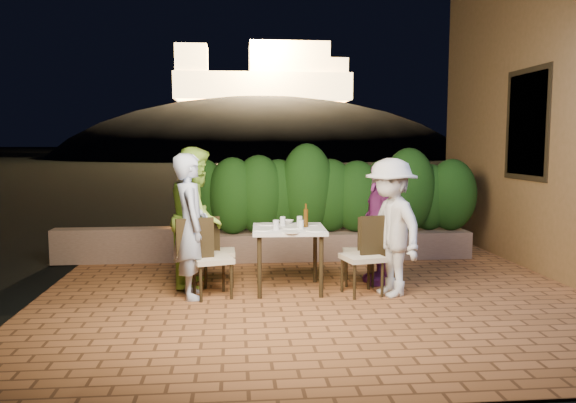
{
  "coord_description": "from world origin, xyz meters",
  "views": [
    {
      "loc": [
        -1.24,
        -6.0,
        1.76
      ],
      "look_at": [
        -0.62,
        0.62,
        1.05
      ],
      "focal_mm": 35.0,
      "sensor_mm": 36.0,
      "label": 1
    }
  ],
  "objects": [
    {
      "name": "ground",
      "position": [
        0.0,
        0.0,
        -0.02
      ],
      "size": [
        400.0,
        400.0,
        0.0
      ],
      "primitive_type": "plane",
      "color": "black",
      "rests_on": "ground"
    },
    {
      "name": "terrace_floor",
      "position": [
        0.0,
        0.5,
        -0.07
      ],
      "size": [
        7.0,
        6.0,
        0.15
      ],
      "primitive_type": "cube",
      "color": "brown",
      "rests_on": "ground"
    },
    {
      "name": "building_wall",
      "position": [
        3.6,
        2.0,
        2.5
      ],
      "size": [
        1.6,
        5.0,
        5.0
      ],
      "primitive_type": "cube",
      "color": "olive",
      "rests_on": "ground"
    },
    {
      "name": "window_pane",
      "position": [
        2.82,
        1.5,
        2.0
      ],
      "size": [
        0.08,
        1.0,
        1.4
      ],
      "primitive_type": "cube",
      "color": "black",
      "rests_on": "building_wall"
    },
    {
      "name": "window_frame",
      "position": [
        2.81,
        1.5,
        2.0
      ],
      "size": [
        0.06,
        1.15,
        1.55
      ],
      "primitive_type": "cube",
      "color": "black",
      "rests_on": "building_wall"
    },
    {
      "name": "planter",
      "position": [
        0.2,
        2.3,
        0.2
      ],
      "size": [
        4.2,
        0.55,
        0.4
      ],
      "primitive_type": "cube",
      "color": "brown",
      "rests_on": "ground"
    },
    {
      "name": "hedge",
      "position": [
        0.2,
        2.3,
        0.95
      ],
      "size": [
        4.0,
        0.7,
        1.1
      ],
      "primitive_type": null,
      "color": "#15380F",
      "rests_on": "planter"
    },
    {
      "name": "parapet",
      "position": [
        -2.8,
        2.3,
        0.25
      ],
      "size": [
        2.2,
        0.3,
        0.5
      ],
      "primitive_type": "cube",
      "color": "brown",
      "rests_on": "ground"
    },
    {
      "name": "hill",
      "position": [
        2.0,
        60.0,
        -4.0
      ],
      "size": [
        52.0,
        40.0,
        22.0
      ],
      "primitive_type": "ellipsoid",
      "color": "black",
      "rests_on": "ground"
    },
    {
      "name": "fortress",
      "position": [
        2.0,
        60.0,
        10.5
      ],
      "size": [
        26.0,
        8.0,
        8.0
      ],
      "primitive_type": null,
      "color": "#FFCC7A",
      "rests_on": "hill"
    },
    {
      "name": "dining_table",
      "position": [
        -0.62,
        0.52,
        0.38
      ],
      "size": [
        0.88,
        0.88,
        0.75
      ],
      "primitive_type": null,
      "rotation": [
        0.0,
        0.0,
        -0.04
      ],
      "color": "white",
      "rests_on": "ground"
    },
    {
      "name": "plate_nw",
      "position": [
        -0.93,
        0.35,
        0.76
      ],
      "size": [
        0.22,
        0.22,
        0.01
      ],
      "primitive_type": "cylinder",
      "color": "white",
      "rests_on": "dining_table"
    },
    {
      "name": "plate_sw",
      "position": [
        -0.87,
        0.79,
        0.76
      ],
      "size": [
        0.23,
        0.23,
        0.01
      ],
      "primitive_type": "cylinder",
      "color": "white",
      "rests_on": "dining_table"
    },
    {
      "name": "plate_ne",
      "position": [
        -0.34,
        0.26,
        0.76
      ],
      "size": [
        0.23,
        0.23,
        0.01
      ],
      "primitive_type": "cylinder",
      "color": "white",
      "rests_on": "dining_table"
    },
    {
      "name": "plate_se",
      "position": [
        -0.34,
        0.72,
        0.76
      ],
      "size": [
        0.2,
        0.2,
        0.01
      ],
      "primitive_type": "cylinder",
      "color": "white",
      "rests_on": "dining_table"
    },
    {
      "name": "plate_centre",
      "position": [
        -0.59,
        0.48,
        0.76
      ],
      "size": [
        0.23,
        0.23,
        0.01
      ],
      "primitive_type": "cylinder",
      "color": "white",
      "rests_on": "dining_table"
    },
    {
      "name": "plate_front",
      "position": [
        -0.63,
        0.17,
        0.76
      ],
      "size": [
        0.22,
        0.22,
        0.01
      ],
      "primitive_type": "cylinder",
      "color": "white",
      "rests_on": "dining_table"
    },
    {
      "name": "glass_nw",
      "position": [
        -0.79,
        0.37,
        0.81
      ],
      "size": [
        0.07,
        0.07,
        0.12
      ],
      "primitive_type": "cylinder",
      "color": "silver",
      "rests_on": "dining_table"
    },
    {
      "name": "glass_sw",
      "position": [
        -0.68,
        0.7,
        0.81
      ],
      "size": [
        0.06,
        0.06,
        0.11
      ],
      "primitive_type": "cylinder",
      "color": "silver",
      "rests_on": "dining_table"
    },
    {
      "name": "glass_ne",
      "position": [
        -0.49,
        0.41,
        0.8
      ],
      "size": [
        0.06,
        0.06,
        0.11
      ],
      "primitive_type": "cylinder",
      "color": "silver",
      "rests_on": "dining_table"
    },
    {
      "name": "glass_se",
      "position": [
        -0.47,
        0.69,
        0.81
      ],
      "size": [
        0.07,
        0.07,
        0.12
      ],
      "primitive_type": "cylinder",
      "color": "silver",
      "rests_on": "dining_table"
    },
    {
      "name": "beer_bottle",
      "position": [
        -0.41,
        0.56,
        0.89
      ],
      "size": [
        0.05,
        0.05,
        0.28
      ],
      "primitive_type": null,
      "color": "#4A2D0C",
      "rests_on": "dining_table"
    },
    {
      "name": "bowl",
      "position": [
        -0.62,
        0.86,
        0.77
      ],
      "size": [
        0.23,
        0.23,
        0.04
      ],
      "primitive_type": "imported",
      "rotation": [
        0.0,
        0.0,
        -0.41
      ],
      "color": "white",
      "rests_on": "dining_table"
    },
    {
      "name": "chair_left_front",
      "position": [
        -1.52,
        0.3,
        0.46
      ],
      "size": [
        0.52,
        0.52,
        0.91
      ],
      "primitive_type": null,
      "rotation": [
        0.0,
        0.0,
        0.28
      ],
      "color": "black",
      "rests_on": "ground"
    },
    {
      "name": "chair_left_back",
      "position": [
        -1.46,
        0.84,
        0.43
      ],
      "size": [
        0.41,
        0.41,
        0.85
      ],
      "primitive_type": null,
      "rotation": [
        0.0,
        0.0,
        0.03
      ],
      "color": "black",
      "rests_on": "ground"
    },
    {
      "name": "chair_right_front",
      "position": [
        0.2,
        0.24,
        0.46
      ],
      "size": [
        0.51,
        0.51,
        0.91
      ],
      "primitive_type": null,
      "rotation": [
        0.0,
        0.0,
        3.37
      ],
      "color": "black",
      "rests_on": "ground"
    },
    {
      "name": "chair_right_back",
      "position": [
        0.27,
        0.71,
        0.42
      ],
      "size": [
        0.44,
        0.44,
        0.84
      ],
      "primitive_type": null,
      "rotation": [
        0.0,
        0.0,
        3.0
      ],
      "color": "black",
      "rests_on": "ground"
    },
    {
      "name": "diner_blue",
      "position": [
        -1.75,
        0.32,
        0.82
      ],
      "size": [
        0.49,
        0.66,
        1.63
      ],
      "primitive_type": "imported",
      "rotation": [
        0.0,
        0.0,
        1.75
      ],
      "color": "#A7B7D7",
      "rests_on": "ground"
    },
    {
      "name": "diner_green",
      "position": [
        -1.72,
        0.86,
        0.85
      ],
      "size": [
        0.73,
        0.89,
        1.7
      ],
      "primitive_type": "imported",
      "rotation": [
        0.0,
        0.0,
        1.46
      ],
      "color": "#A3DE45",
      "rests_on": "ground"
    },
    {
      "name": "diner_white",
      "position": [
        0.51,
        0.19,
        0.79
      ],
      "size": [
        0.89,
        1.15,
        1.58
      ],
      "primitive_type": "imported",
      "rotation": [
        0.0,
        0.0,
        -1.23
      ],
      "color": "silver",
      "rests_on": "ground"
    },
    {
      "name": "diner_purple",
      "position": [
        0.53,
        0.74,
        0.76
      ],
      "size": [
        0.47,
        0.93,
        1.52
      ],
      "primitive_type": "imported",
      "rotation": [
        0.0,
        0.0,
        -1.46
      ],
      "color": "#722668",
      "rests_on": "ground"
    },
    {
      "name": "parapet_lamp",
      "position": [
        -2.11,
        2.3,
        0.57
      ],
      "size": [
        0.1,
        0.1,
        0.14
      ],
      "primitive_type": "cylinder",
      "color": "orange",
      "rests_on": "parapet"
    }
  ]
}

